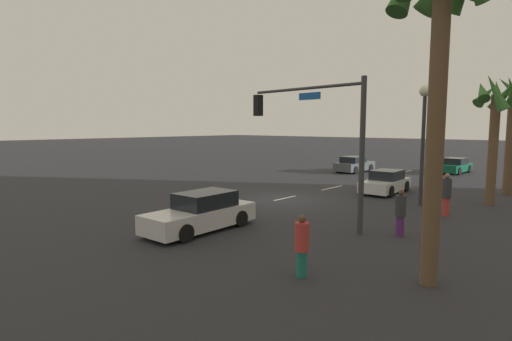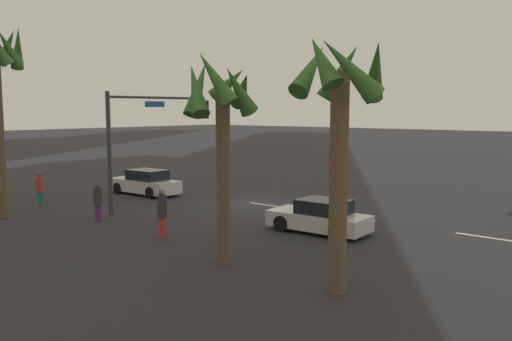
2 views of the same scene
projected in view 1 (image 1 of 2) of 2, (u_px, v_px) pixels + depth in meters
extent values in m
plane|color=#28282D|center=(281.00, 199.00, 21.72)|extent=(220.00, 220.00, 0.00)
cube|color=silver|center=(407.00, 171.00, 35.12)|extent=(1.92, 0.14, 0.01)
cube|color=silver|center=(372.00, 179.00, 29.96)|extent=(2.07, 0.14, 0.01)
cube|color=silver|center=(332.00, 188.00, 25.67)|extent=(2.49, 0.14, 0.01)
cube|color=silver|center=(285.00, 198.00, 21.98)|extent=(1.93, 0.14, 0.01)
cube|color=#0F5138|center=(454.00, 168.00, 33.75)|extent=(4.19, 1.88, 0.61)
cube|color=black|center=(455.00, 161.00, 33.86)|extent=(2.04, 1.57, 0.50)
cylinder|color=black|center=(459.00, 171.00, 32.31)|extent=(0.65, 0.25, 0.64)
cylinder|color=black|center=(439.00, 170.00, 33.41)|extent=(0.65, 0.25, 0.64)
cylinder|color=black|center=(469.00, 169.00, 34.12)|extent=(0.65, 0.25, 0.64)
cylinder|color=black|center=(450.00, 167.00, 35.21)|extent=(0.65, 0.25, 0.64)
cube|color=silver|center=(385.00, 185.00, 23.72)|extent=(4.10, 1.84, 0.62)
cube|color=black|center=(387.00, 175.00, 23.85)|extent=(1.99, 1.55, 0.55)
cylinder|color=black|center=(390.00, 192.00, 22.28)|extent=(0.65, 0.24, 0.64)
cylinder|color=black|center=(364.00, 189.00, 23.27)|extent=(0.65, 0.24, 0.64)
cylinder|color=black|center=(406.00, 186.00, 24.21)|extent=(0.65, 0.24, 0.64)
cylinder|color=black|center=(380.00, 184.00, 25.20)|extent=(0.65, 0.24, 0.64)
cube|color=silver|center=(200.00, 217.00, 15.17)|extent=(4.62, 1.83, 0.70)
cube|color=black|center=(205.00, 199.00, 15.31)|extent=(2.24, 1.55, 0.59)
cylinder|color=black|center=(185.00, 233.00, 13.61)|extent=(0.65, 0.24, 0.64)
cylinder|color=black|center=(157.00, 226.00, 14.60)|extent=(0.65, 0.24, 0.64)
cylinder|color=black|center=(241.00, 219.00, 15.78)|extent=(0.65, 0.24, 0.64)
cylinder|color=black|center=(213.00, 213.00, 16.77)|extent=(0.65, 0.24, 0.64)
cube|color=#474C51|center=(355.00, 166.00, 34.50)|extent=(4.12, 1.93, 0.69)
cube|color=black|center=(353.00, 159.00, 34.26)|extent=(2.01, 1.62, 0.51)
cylinder|color=black|center=(354.00, 167.00, 35.98)|extent=(0.65, 0.25, 0.64)
cylinder|color=black|center=(370.00, 168.00, 34.84)|extent=(0.65, 0.25, 0.64)
cylinder|color=black|center=(338.00, 169.00, 34.19)|extent=(0.65, 0.25, 0.64)
cylinder|color=black|center=(355.00, 170.00, 33.06)|extent=(0.65, 0.25, 0.64)
cylinder|color=#38383D|center=(362.00, 157.00, 14.40)|extent=(0.20, 0.20, 5.70)
cylinder|color=#38383D|center=(304.00, 88.00, 16.19)|extent=(0.78, 5.56, 0.12)
cube|color=black|center=(258.00, 105.00, 18.32)|extent=(0.36, 0.36, 0.95)
sphere|color=#360503|center=(256.00, 99.00, 18.42)|extent=(0.20, 0.20, 0.20)
sphere|color=orange|center=(256.00, 106.00, 18.46)|extent=(0.20, 0.20, 0.20)
sphere|color=black|center=(256.00, 112.00, 18.49)|extent=(0.20, 0.20, 0.20)
cube|color=#1959B2|center=(310.00, 96.00, 16.02)|extent=(0.17, 1.10, 0.28)
cylinder|color=#2D2D33|center=(422.00, 152.00, 19.78)|extent=(0.18, 0.18, 5.36)
sphere|color=#F2EACC|center=(425.00, 91.00, 19.45)|extent=(0.56, 0.56, 0.56)
cylinder|color=#1E7266|center=(302.00, 264.00, 10.50)|extent=(0.40, 0.40, 0.70)
cylinder|color=#BF3833|center=(302.00, 237.00, 10.42)|extent=(0.53, 0.53, 0.76)
sphere|color=brown|center=(302.00, 219.00, 10.37)|extent=(0.21, 0.21, 0.21)
cylinder|color=#BF3833|center=(446.00, 207.00, 17.69)|extent=(0.33, 0.33, 0.79)
cylinder|color=#333338|center=(447.00, 188.00, 17.60)|extent=(0.43, 0.43, 0.86)
sphere|color=#8C664C|center=(447.00, 176.00, 17.54)|extent=(0.23, 0.23, 0.23)
cylinder|color=#59266B|center=(400.00, 226.00, 14.46)|extent=(0.31, 0.31, 0.71)
cylinder|color=#333338|center=(401.00, 206.00, 14.38)|extent=(0.41, 0.41, 0.77)
sphere|color=brown|center=(401.00, 192.00, 14.33)|extent=(0.21, 0.21, 0.21)
cylinder|color=brown|center=(510.00, 144.00, 22.86)|extent=(0.49, 0.49, 5.81)
cone|color=#38702D|center=(511.00, 89.00, 21.85)|extent=(0.60, 1.64, 1.65)
cone|color=#38702D|center=(507.00, 94.00, 23.38)|extent=(1.33, 1.66, 1.64)
cone|color=#38702D|center=(498.00, 92.00, 22.71)|extent=(1.43, 1.13, 1.69)
cylinder|color=brown|center=(435.00, 135.00, 9.63)|extent=(0.42, 0.42, 7.46)
cylinder|color=brown|center=(493.00, 151.00, 19.82)|extent=(0.44, 0.44, 5.48)
cone|color=#38702D|center=(496.00, 92.00, 18.75)|extent=(0.75, 1.34, 1.89)
cone|color=#38702D|center=(503.00, 96.00, 20.01)|extent=(0.77, 1.41, 1.58)
cone|color=#38702D|center=(486.00, 95.00, 20.13)|extent=(1.42, 1.18, 1.27)
cone|color=#38702D|center=(482.00, 91.00, 19.67)|extent=(1.44, 1.08, 1.27)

